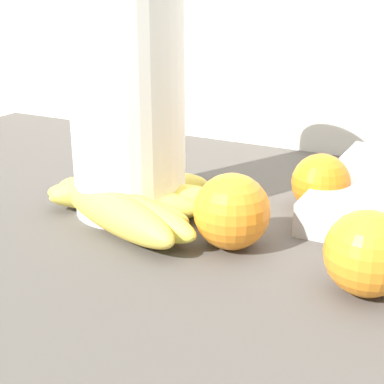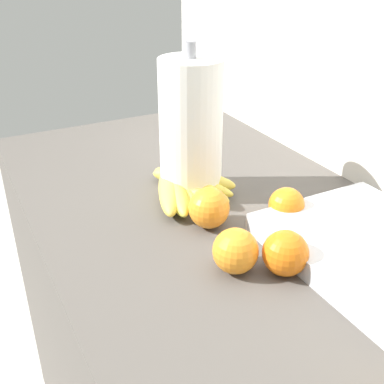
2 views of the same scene
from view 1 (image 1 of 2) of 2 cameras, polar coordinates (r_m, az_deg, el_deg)
wall_back at (r=0.99m, az=16.86°, el=-9.85°), size 1.80×0.06×1.30m
banana_bunch at (r=0.62m, az=-6.74°, el=-0.95°), size 0.22×0.20×0.04m
orange_center at (r=0.49m, az=17.25°, el=-5.90°), size 0.07×0.07×0.07m
orange_back_left at (r=0.65m, az=12.81°, el=0.91°), size 0.07×0.07×0.07m
orange_far_right at (r=0.54m, az=4.02°, el=-1.96°), size 0.07×0.07×0.07m
paper_towel_roll at (r=0.61m, az=-6.54°, el=10.05°), size 0.12×0.12×0.30m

